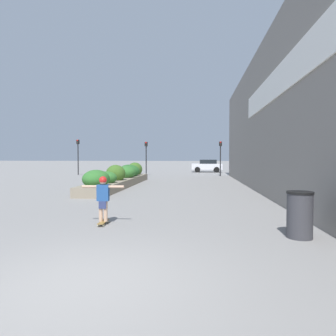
% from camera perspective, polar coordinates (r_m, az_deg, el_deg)
% --- Properties ---
extents(ground_plane, '(300.00, 300.00, 0.00)m').
position_cam_1_polar(ground_plane, '(4.96, -15.71, -20.47)').
color(ground_plane, gray).
extents(building_wall_right, '(0.67, 33.57, 7.78)m').
position_cam_1_polar(building_wall_right, '(15.14, 19.35, 9.56)').
color(building_wall_right, gray).
rests_on(building_wall_right, ground_plane).
extents(planter_box, '(1.66, 12.15, 1.47)m').
position_cam_1_polar(planter_box, '(20.19, -8.87, -1.72)').
color(planter_box, gray).
rests_on(planter_box, ground_plane).
extents(skateboard, '(0.21, 0.71, 0.09)m').
position_cam_1_polar(skateboard, '(8.74, -12.23, -10.05)').
color(skateboard, olive).
rests_on(skateboard, ground_plane).
extents(skateboarder, '(1.19, 0.22, 1.27)m').
position_cam_1_polar(skateboarder, '(8.61, -12.27, -4.89)').
color(skateboarder, tan).
rests_on(skateboarder, skateboard).
extents(trash_bin, '(0.61, 0.61, 1.10)m').
position_cam_1_polar(trash_bin, '(7.73, 23.79, -8.13)').
color(trash_bin, '#38383D').
rests_on(trash_bin, ground_plane).
extents(car_leftmost, '(3.82, 1.95, 1.59)m').
position_cam_1_polar(car_leftmost, '(38.37, 7.46, 0.47)').
color(car_leftmost, silver).
rests_on(car_leftmost, ground_plane).
extents(car_center_left, '(4.22, 2.06, 1.56)m').
position_cam_1_polar(car_center_left, '(36.16, 20.20, 0.22)').
color(car_center_left, maroon).
rests_on(car_center_left, ground_plane).
extents(traffic_light_left, '(0.28, 0.30, 3.47)m').
position_cam_1_polar(traffic_light_left, '(30.79, -4.19, 2.93)').
color(traffic_light_left, black).
rests_on(traffic_light_left, ground_plane).
extents(traffic_light_right, '(0.28, 0.30, 3.47)m').
position_cam_1_polar(traffic_light_right, '(30.48, 9.96, 2.91)').
color(traffic_light_right, black).
rests_on(traffic_light_right, ground_plane).
extents(traffic_light_far_left, '(0.28, 0.30, 3.77)m').
position_cam_1_polar(traffic_light_far_left, '(33.57, -16.78, 3.09)').
color(traffic_light_far_left, black).
rests_on(traffic_light_far_left, ground_plane).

